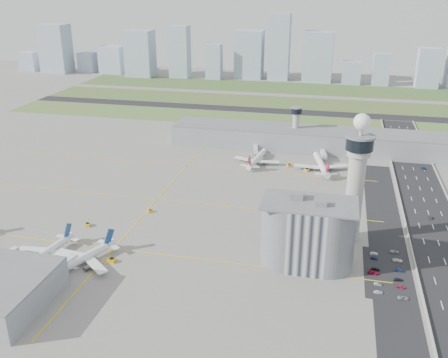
% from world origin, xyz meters
% --- Properties ---
extents(ground, '(1000.00, 1000.00, 0.00)m').
position_xyz_m(ground, '(0.00, 0.00, 0.00)').
color(ground, gray).
extents(grass_strip_0, '(480.00, 50.00, 0.08)m').
position_xyz_m(grass_strip_0, '(-20.00, 225.00, 0.04)').
color(grass_strip_0, '#4F6D33').
rests_on(grass_strip_0, ground).
extents(grass_strip_1, '(480.00, 60.00, 0.08)m').
position_xyz_m(grass_strip_1, '(-20.00, 300.00, 0.04)').
color(grass_strip_1, '#425C2B').
rests_on(grass_strip_1, ground).
extents(grass_strip_2, '(480.00, 70.00, 0.08)m').
position_xyz_m(grass_strip_2, '(-20.00, 380.00, 0.04)').
color(grass_strip_2, '#415F2D').
rests_on(grass_strip_2, ground).
extents(runway, '(480.00, 22.00, 0.10)m').
position_xyz_m(runway, '(-20.00, 262.00, 0.06)').
color(runway, black).
rests_on(runway, ground).
extents(highway, '(28.00, 500.00, 0.10)m').
position_xyz_m(highway, '(115.00, 0.00, 0.05)').
color(highway, black).
rests_on(highway, ground).
extents(barrier_left, '(0.60, 500.00, 1.20)m').
position_xyz_m(barrier_left, '(101.00, 0.00, 0.60)').
color(barrier_left, '#9E9E99').
rests_on(barrier_left, ground).
extents(landside_road, '(18.00, 260.00, 0.08)m').
position_xyz_m(landside_road, '(90.00, -10.00, 0.04)').
color(landside_road, black).
rests_on(landside_road, ground).
extents(parking_lot, '(20.00, 44.00, 0.10)m').
position_xyz_m(parking_lot, '(88.00, -22.00, 0.05)').
color(parking_lot, black).
rests_on(parking_lot, ground).
extents(taxiway_line_h_0, '(260.00, 0.60, 0.01)m').
position_xyz_m(taxiway_line_h_0, '(-40.00, -30.00, 0.01)').
color(taxiway_line_h_0, yellow).
rests_on(taxiway_line_h_0, ground).
extents(taxiway_line_h_1, '(260.00, 0.60, 0.01)m').
position_xyz_m(taxiway_line_h_1, '(-40.00, 30.00, 0.01)').
color(taxiway_line_h_1, yellow).
rests_on(taxiway_line_h_1, ground).
extents(taxiway_line_h_2, '(260.00, 0.60, 0.01)m').
position_xyz_m(taxiway_line_h_2, '(-40.00, 90.00, 0.01)').
color(taxiway_line_h_2, yellow).
rests_on(taxiway_line_h_2, ground).
extents(taxiway_line_v, '(0.60, 260.00, 0.01)m').
position_xyz_m(taxiway_line_v, '(-40.00, 30.00, 0.01)').
color(taxiway_line_v, yellow).
rests_on(taxiway_line_v, ground).
extents(control_tower, '(14.00, 14.00, 64.50)m').
position_xyz_m(control_tower, '(72.00, 8.00, 35.04)').
color(control_tower, '#ADAAA5').
rests_on(control_tower, ground).
extents(secondary_tower, '(8.60, 8.60, 31.90)m').
position_xyz_m(secondary_tower, '(30.00, 150.00, 18.80)').
color(secondary_tower, '#ADAAA5').
rests_on(secondary_tower, ground).
extents(admin_building, '(42.00, 24.00, 33.50)m').
position_xyz_m(admin_building, '(51.99, -22.00, 15.30)').
color(admin_building, '#B2B2B7').
rests_on(admin_building, ground).
extents(terminal_pier, '(210.00, 32.00, 15.80)m').
position_xyz_m(terminal_pier, '(40.00, 148.00, 7.90)').
color(terminal_pier, gray).
rests_on(terminal_pier, ground).
extents(airplane_near_b, '(38.03, 42.61, 10.54)m').
position_xyz_m(airplane_near_b, '(-66.86, -45.84, 5.27)').
color(airplane_near_b, white).
rests_on(airplane_near_b, ground).
extents(airplane_near_c, '(47.06, 50.17, 11.18)m').
position_xyz_m(airplane_near_c, '(-47.96, -47.60, 5.59)').
color(airplane_near_c, white).
rests_on(airplane_near_c, ground).
extents(airplane_far_a, '(38.53, 43.71, 11.14)m').
position_xyz_m(airplane_far_a, '(7.29, 107.05, 5.57)').
color(airplane_far_a, white).
rests_on(airplane_far_a, ground).
extents(airplane_far_b, '(47.22, 52.29, 12.58)m').
position_xyz_m(airplane_far_b, '(52.63, 104.43, 6.29)').
color(airplane_far_b, white).
rests_on(airplane_far_b, ground).
extents(jet_bridge_near_2, '(5.39, 14.31, 5.70)m').
position_xyz_m(jet_bridge_near_2, '(-53.00, -61.00, 2.85)').
color(jet_bridge_near_2, silver).
rests_on(jet_bridge_near_2, ground).
extents(jet_bridge_far_0, '(5.39, 14.31, 5.70)m').
position_xyz_m(jet_bridge_far_0, '(2.00, 132.00, 2.85)').
color(jet_bridge_far_0, silver).
rests_on(jet_bridge_far_0, ground).
extents(jet_bridge_far_1, '(5.39, 14.31, 5.70)m').
position_xyz_m(jet_bridge_far_1, '(52.00, 132.00, 2.85)').
color(jet_bridge_far_1, silver).
rests_on(jet_bridge_far_1, ground).
extents(tug_0, '(3.86, 4.23, 2.03)m').
position_xyz_m(tug_0, '(-83.87, -43.25, 1.01)').
color(tug_0, yellow).
rests_on(tug_0, ground).
extents(tug_1, '(3.29, 4.06, 2.06)m').
position_xyz_m(tug_1, '(-63.80, -10.74, 1.03)').
color(tug_1, gold).
rests_on(tug_1, ground).
extents(tug_2, '(3.89, 2.85, 2.13)m').
position_xyz_m(tug_2, '(-35.75, -41.39, 1.07)').
color(tug_2, '#F6A500').
rests_on(tug_2, ground).
extents(tug_3, '(3.51, 3.33, 1.68)m').
position_xyz_m(tug_3, '(-37.47, 13.07, 0.84)').
color(tug_3, orange).
rests_on(tug_3, ground).
extents(tug_4, '(4.30, 3.87, 2.07)m').
position_xyz_m(tug_4, '(30.78, 104.91, 1.03)').
color(tug_4, gold).
rests_on(tug_4, ground).
extents(tug_5, '(4.05, 4.12, 1.99)m').
position_xyz_m(tug_5, '(43.30, 98.81, 1.00)').
color(tug_5, gold).
rests_on(tug_5, ground).
extents(car_lot_0, '(3.81, 1.86, 1.25)m').
position_xyz_m(car_lot_0, '(83.38, -39.23, 0.63)').
color(car_lot_0, silver).
rests_on(car_lot_0, ground).
extents(car_lot_1, '(3.44, 1.39, 1.11)m').
position_xyz_m(car_lot_1, '(83.53, -33.22, 0.56)').
color(car_lot_1, '#90939F').
rests_on(car_lot_1, ground).
extents(car_lot_2, '(4.98, 2.87, 1.31)m').
position_xyz_m(car_lot_2, '(82.16, -24.19, 0.65)').
color(car_lot_2, '#AD0A35').
rests_on(car_lot_2, ground).
extents(car_lot_3, '(3.92, 1.74, 1.12)m').
position_xyz_m(car_lot_3, '(83.19, -20.93, 0.56)').
color(car_lot_3, black).
rests_on(car_lot_3, ground).
extents(car_lot_4, '(3.42, 1.84, 1.11)m').
position_xyz_m(car_lot_4, '(83.05, -11.35, 0.55)').
color(car_lot_4, navy).
rests_on(car_lot_4, ground).
extents(car_lot_5, '(3.94, 1.92, 1.25)m').
position_xyz_m(car_lot_5, '(83.11, -7.05, 0.62)').
color(car_lot_5, '#BBBABD').
rests_on(car_lot_5, ground).
extents(car_lot_6, '(4.73, 2.68, 1.25)m').
position_xyz_m(car_lot_6, '(93.14, -41.27, 0.62)').
color(car_lot_6, '#94989C').
rests_on(car_lot_6, ground).
extents(car_lot_7, '(4.00, 2.10, 1.10)m').
position_xyz_m(car_lot_7, '(93.08, -33.00, 0.55)').
color(car_lot_7, '#AB1F3A').
rests_on(car_lot_7, ground).
extents(car_lot_8, '(3.92, 1.88, 1.29)m').
position_xyz_m(car_lot_8, '(92.31, -27.54, 0.65)').
color(car_lot_8, black).
rests_on(car_lot_8, ground).
extents(car_lot_9, '(3.68, 1.44, 1.19)m').
position_xyz_m(car_lot_9, '(93.75, -19.75, 0.60)').
color(car_lot_9, '#0F1C4E').
rests_on(car_lot_9, ground).
extents(car_lot_10, '(4.61, 2.20, 1.27)m').
position_xyz_m(car_lot_10, '(93.49, -10.90, 0.63)').
color(car_lot_10, silver).
rests_on(car_lot_10, ground).
extents(car_lot_11, '(4.57, 2.29, 1.28)m').
position_xyz_m(car_lot_11, '(92.80, -3.00, 0.64)').
color(car_lot_11, gray).
rests_on(car_lot_11, ground).
extents(car_hw_1, '(1.32, 3.71, 1.22)m').
position_xyz_m(car_hw_1, '(114.99, 40.00, 0.61)').
color(car_hw_1, black).
rests_on(car_hw_1, ground).
extents(car_hw_2, '(2.72, 4.78, 1.26)m').
position_xyz_m(car_hw_2, '(121.66, 120.56, 0.63)').
color(car_hw_2, navy).
rests_on(car_hw_2, ground).
extents(car_hw_4, '(1.72, 3.85, 1.29)m').
position_xyz_m(car_hw_4, '(108.42, 178.51, 0.64)').
color(car_hw_4, slate).
rests_on(car_hw_4, ground).
extents(skyline_bldg_0, '(24.05, 19.24, 26.50)m').
position_xyz_m(skyline_bldg_0, '(-377.77, 421.70, 13.25)').
color(skyline_bldg_0, '#9EADC1').
rests_on(skyline_bldg_0, ground).
extents(skyline_bldg_1, '(37.63, 30.10, 65.60)m').
position_xyz_m(skyline_bldg_1, '(-331.22, 417.61, 32.80)').
color(skyline_bldg_1, '#9EADC1').
rests_on(skyline_bldg_1, ground).
extents(skyline_bldg_2, '(22.81, 18.25, 26.79)m').
position_xyz_m(skyline_bldg_2, '(-291.25, 430.16, 13.39)').
color(skyline_bldg_2, '#9EADC1').
rests_on(skyline_bldg_2, ground).
extents(skyline_bldg_3, '(32.30, 25.84, 36.93)m').
position_xyz_m(skyline_bldg_3, '(-252.58, 431.35, 18.47)').
color(skyline_bldg_3, '#9EADC1').
rests_on(skyline_bldg_3, ground).
extents(skyline_bldg_4, '(35.81, 28.65, 60.36)m').
position_xyz_m(skyline_bldg_4, '(-204.47, 415.19, 30.18)').
color(skyline_bldg_4, '#9EADC1').
rests_on(skyline_bldg_4, ground).
extents(skyline_bldg_5, '(25.49, 20.39, 66.89)m').
position_xyz_m(skyline_bldg_5, '(-150.11, 419.66, 33.44)').
color(skyline_bldg_5, '#9EADC1').
rests_on(skyline_bldg_5, ground).
extents(skyline_bldg_6, '(20.04, 16.03, 45.20)m').
position_xyz_m(skyline_bldg_6, '(-102.68, 417.90, 22.60)').
color(skyline_bldg_6, '#9EADC1').
rests_on(skyline_bldg_6, ground).
extents(skyline_bldg_7, '(35.76, 28.61, 61.22)m').
position_xyz_m(skyline_bldg_7, '(-59.44, 436.89, 30.61)').
color(skyline_bldg_7, '#9EADC1').
rests_on(skyline_bldg_7, ground).
extents(skyline_bldg_8, '(26.33, 21.06, 83.39)m').
position_xyz_m(skyline_bldg_8, '(-19.42, 431.56, 41.69)').
color(skyline_bldg_8, '#9EADC1').
rests_on(skyline_bldg_8, ground).
extents(skyline_bldg_9, '(36.96, 29.57, 62.11)m').
position_xyz_m(skyline_bldg_9, '(30.27, 432.32, 31.06)').
color(skyline_bldg_9, '#9EADC1').
rests_on(skyline_bldg_9, ground).
extents(skyline_bldg_10, '(23.01, 18.41, 27.75)m').
position_xyz_m(skyline_bldg_10, '(73.27, 423.68, 13.87)').
color(skyline_bldg_10, '#9EADC1').
rests_on(skyline_bldg_10, ground).
extents(skyline_bldg_11, '(20.22, 16.18, 38.97)m').
position_xyz_m(skyline_bldg_11, '(108.28, 423.34, 19.48)').
color(skyline_bldg_11, '#9EADC1').
rests_on(skyline_bldg_11, ground).
extents(skyline_bldg_12, '(26.14, 20.92, 46.89)m').
position_xyz_m(skyline_bldg_12, '(162.17, 421.29, 23.44)').
color(skyline_bldg_12, '#9EADC1').
rests_on(skyline_bldg_12, ground).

